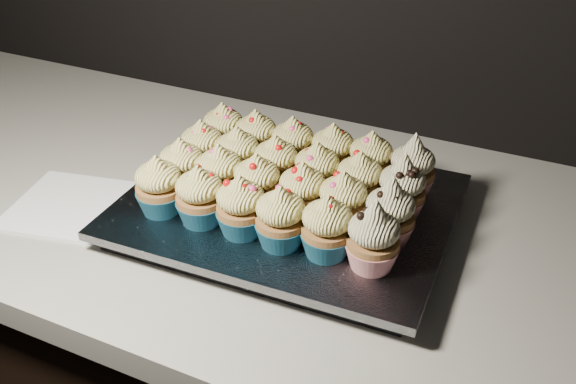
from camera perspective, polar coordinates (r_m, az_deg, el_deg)
The scene contains 28 objects.
worktop at distance 0.88m, azimuth 9.83°, elevation -5.11°, with size 2.44×0.64×0.04m, color beige.
napkin at distance 0.97m, azimuth -18.84°, elevation -1.12°, with size 0.16×0.16×0.00m, color white.
baking_tray at distance 0.88m, azimuth 0.00°, elevation -2.13°, with size 0.40×0.31×0.02m, color black.
foil_lining at distance 0.87m, azimuth 0.00°, elevation -1.22°, with size 0.43×0.34×0.01m, color silver.
cupcake_0 at distance 0.85m, azimuth -11.39°, elevation 0.49°, with size 0.06×0.06×0.08m.
cupcake_1 at distance 0.82m, azimuth -7.84°, elevation -0.41°, with size 0.06×0.06×0.08m.
cupcake_2 at distance 0.79m, azimuth -4.21°, elevation -1.36°, with size 0.06×0.06×0.08m.
cupcake_3 at distance 0.77m, azimuth -0.67°, elevation -2.39°, with size 0.06×0.06×0.08m.
cupcake_4 at distance 0.76m, azimuth 3.48°, elevation -3.21°, with size 0.06×0.06×0.08m.
cupcake_5 at distance 0.74m, azimuth 7.58°, elevation -4.10°, with size 0.06×0.06×0.10m.
cupcake_6 at distance 0.88m, azimuth -9.39°, elevation 2.14°, with size 0.06×0.06×0.08m.
cupcake_7 at distance 0.86m, azimuth -6.07°, elevation 1.60°, with size 0.06×0.06×0.08m.
cupcake_8 at distance 0.84m, azimuth -2.76°, elevation 0.71°, with size 0.06×0.06×0.08m.
cupcake_9 at distance 0.82m, azimuth 1.29°, elevation -0.09°, with size 0.06×0.06×0.08m.
cupcake_10 at distance 0.80m, azimuth 4.87°, elevation -0.94°, with size 0.06×0.06×0.08m.
cupcake_11 at distance 0.79m, azimuth 9.03°, elevation -1.92°, with size 0.06×0.06×0.10m.
cupcake_12 at distance 0.93m, azimuth -7.61°, elevation 3.85°, with size 0.06×0.06×0.08m.
cupcake_13 at distance 0.91m, azimuth -4.47°, elevation 3.26°, with size 0.06×0.06×0.08m.
cupcake_14 at distance 0.88m, azimuth -1.10°, elevation 2.46°, with size 0.06×0.06×0.08m.
cupcake_15 at distance 0.86m, azimuth 2.58°, elevation 1.80°, with size 0.06×0.06×0.08m.
cupcake_16 at distance 0.85m, azimuth 6.34°, elevation 0.90°, with size 0.06×0.06×0.08m.
cupcake_17 at distance 0.84m, azimuth 10.06°, elevation 0.26°, with size 0.06×0.06×0.10m.
cupcake_18 at distance 0.97m, azimuth -5.75°, elevation 5.45°, with size 0.06×0.06×0.08m.
cupcake_19 at distance 0.95m, azimuth -2.85°, elevation 4.83°, with size 0.06×0.06×0.08m.
cupcake_20 at distance 0.93m, azimuth 0.41°, elevation 4.19°, with size 0.06×0.06×0.08m.
cupcake_21 at distance 0.91m, azimuth 3.96°, elevation 3.54°, with size 0.06×0.06×0.08m.
cupcake_22 at distance 0.90m, azimuth 7.34°, elevation 2.79°, with size 0.06×0.06×0.08m.
cupcake_23 at distance 0.88m, azimuth 10.97°, elevation 2.05°, with size 0.06×0.06×0.10m.
Camera 1 is at (0.16, 1.01, 1.41)m, focal length 40.00 mm.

